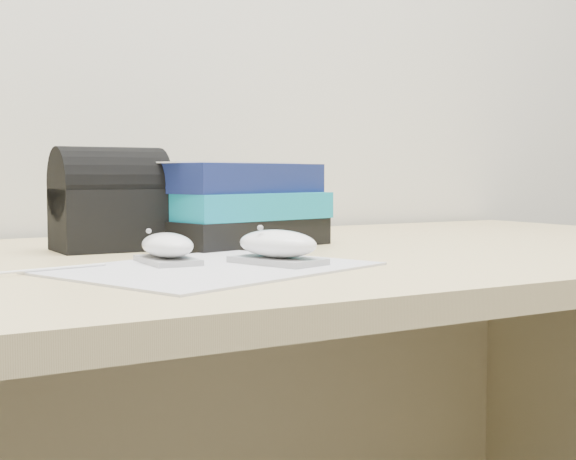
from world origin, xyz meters
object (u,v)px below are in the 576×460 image
desk (248,411)px  mouse_front (277,247)px  mouse_rear (167,248)px  book_stack (227,205)px  pouch (110,200)px

desk → mouse_front: mouse_front is taller
desk → mouse_rear: bearing=-140.9°
book_stack → pouch: 0.17m
book_stack → pouch: pouch is taller
mouse_front → book_stack: (0.07, 0.27, 0.04)m
mouse_front → book_stack: book_stack is taller
mouse_rear → pouch: size_ratio=0.68×
desk → mouse_front: bearing=-108.7°
mouse_rear → book_stack: size_ratio=0.35×
mouse_front → book_stack: size_ratio=0.42×
book_stack → pouch: bearing=177.6°
mouse_front → desk: bearing=71.3°
book_stack → pouch: (-0.17, 0.01, 0.01)m
desk → mouse_rear: (-0.18, -0.14, 0.25)m
desk → mouse_rear: size_ratio=16.22×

